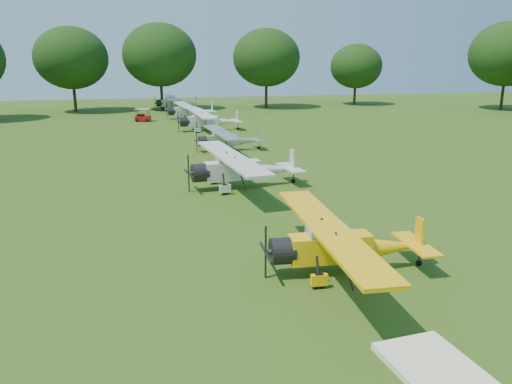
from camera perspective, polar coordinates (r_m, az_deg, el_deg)
ground at (r=24.11m, az=1.72°, el=-3.81°), size 160.00×160.00×0.00m
tree_belt at (r=24.14m, az=10.30°, el=15.38°), size 137.36×130.27×14.52m
aircraft_2 at (r=18.90m, az=9.86°, el=-5.73°), size 6.41×10.20×2.01m
aircraft_3 at (r=30.74m, az=-1.75°, el=2.90°), size 7.19×11.45×2.25m
aircraft_4 at (r=43.26m, az=-3.32°, el=6.13°), size 5.84×9.31×1.83m
aircraft_5 at (r=55.38m, az=-5.58°, el=8.29°), size 6.99×11.12×2.19m
aircraft_6 at (r=66.94m, az=-7.65°, el=9.32°), size 6.46×10.30×2.02m
aircraft_7 at (r=78.68m, az=-9.24°, el=10.15°), size 6.71×10.65×2.11m
golf_cart at (r=65.02m, az=-12.83°, el=8.33°), size 2.08×1.57×1.58m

